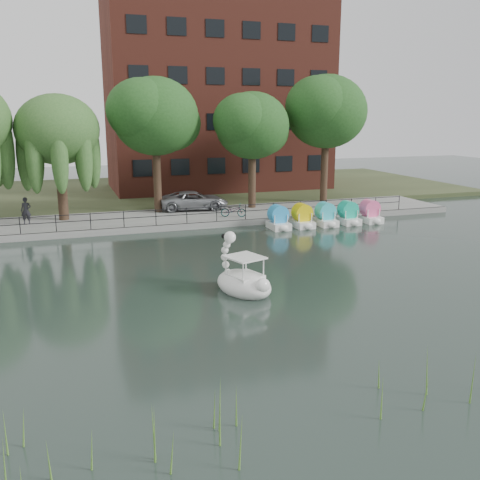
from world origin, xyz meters
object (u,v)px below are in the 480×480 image
minivan (194,199)px  swan_boat (243,279)px  bicycle (233,210)px  pedestrian (26,209)px

minivan → swan_boat: 17.75m
bicycle → minivan: bearing=49.8°
minivan → bicycle: size_ratio=3.29×
bicycle → pedestrian: bearing=104.3°
bicycle → swan_boat: (-4.12, -14.03, -0.37)m
minivan → pedestrian: (-11.40, -1.70, 0.20)m
pedestrian → swan_boat: (9.14, -15.89, -0.86)m
minivan → pedestrian: size_ratio=2.86×
minivan → bicycle: 4.03m
minivan → pedestrian: 11.53m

